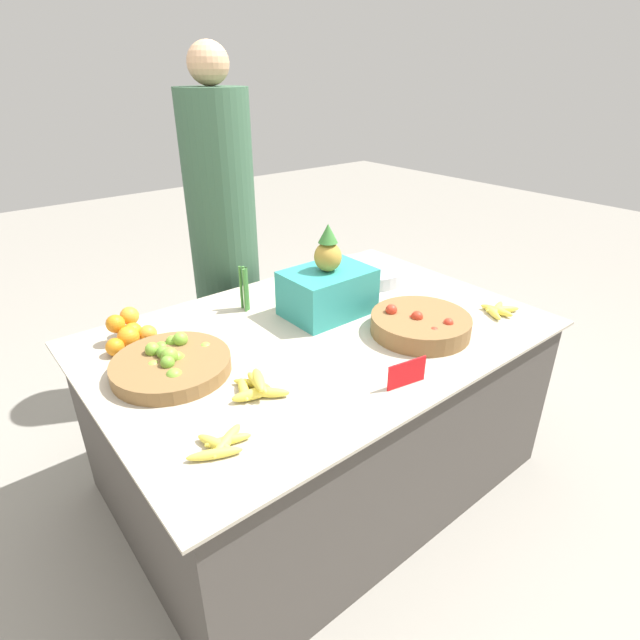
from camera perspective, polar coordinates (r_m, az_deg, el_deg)
ground_plane at (r=2.34m, az=0.00°, el=-16.82°), size 12.00×12.00×0.00m
market_table at (r=2.11m, az=0.00°, el=-9.83°), size 1.69×1.16×0.71m
lime_bowl at (r=1.74m, az=-16.59°, el=-4.84°), size 0.39×0.39×0.10m
tomato_basket at (r=1.94m, az=11.42°, el=-0.48°), size 0.38×0.38×0.10m
orange_pile at (r=1.95m, az=-21.05°, el=-1.22°), size 0.19×0.17×0.12m
metal_bowl at (r=2.42m, az=5.49°, el=5.48°), size 0.37×0.37×0.06m
price_sign at (r=1.61m, az=9.88°, el=-6.02°), size 0.14×0.03×0.09m
produce_crate at (r=2.03m, az=0.88°, el=3.68°), size 0.35×0.25×0.38m
veg_bundle at (r=2.09m, az=-8.55°, el=3.54°), size 0.03×0.05×0.19m
banana_bunch_middle_left at (r=1.39m, az=-11.23°, el=-13.77°), size 0.19×0.14×0.03m
banana_bunch_back_center at (r=1.57m, az=-7.37°, el=-7.62°), size 0.17×0.19×0.06m
banana_bunch_front_left at (r=2.19m, az=19.61°, el=1.08°), size 0.17×0.14×0.03m
vendor_person at (r=2.56m, az=-10.81°, el=7.80°), size 0.33×0.33×1.73m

